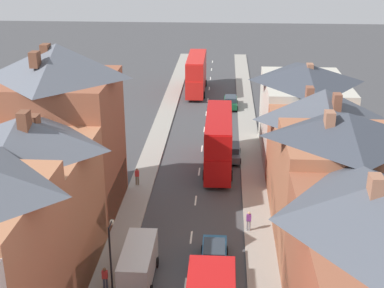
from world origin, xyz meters
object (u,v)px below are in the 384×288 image
at_px(double_decker_bus_lead, 219,140).
at_px(car_near_silver, 214,255).
at_px(delivery_van, 138,263).
at_px(car_near_blue, 231,151).
at_px(car_parked_right_a, 231,102).
at_px(street_lamp, 111,259).
at_px(pedestrian_mid_right, 105,277).
at_px(pedestrian_far_left, 249,220).
at_px(double_decker_bus_far_approaching, 196,73).
at_px(pedestrian_far_right, 137,176).

relative_size(double_decker_bus_lead, car_near_silver, 2.47).
relative_size(double_decker_bus_lead, delivery_van, 2.08).
xyz_separation_m(car_near_blue, delivery_van, (-6.20, -20.90, 0.53)).
height_order(car_near_blue, car_near_silver, car_near_silver).
height_order(car_near_silver, car_parked_right_a, car_near_silver).
distance_m(car_near_silver, street_lamp, 7.96).
bearing_deg(car_near_silver, delivery_van, -157.81).
height_order(double_decker_bus_lead, street_lamp, street_lamp).
bearing_deg(pedestrian_mid_right, pedestrian_far_left, 40.21).
height_order(double_decker_bus_far_approaching, car_near_blue, double_decker_bus_far_approaching).
relative_size(double_decker_bus_lead, car_parked_right_a, 2.44).
distance_m(pedestrian_mid_right, pedestrian_far_right, 15.36).
xyz_separation_m(car_near_silver, pedestrian_far_left, (2.51, 4.58, 0.20)).
relative_size(car_near_blue, car_parked_right_a, 1.03).
xyz_separation_m(pedestrian_far_left, pedestrian_far_right, (-9.74, 7.46, 0.00)).
distance_m(double_decker_bus_lead, street_lamp, 22.13).
height_order(car_near_silver, pedestrian_far_right, pedestrian_far_right).
height_order(pedestrian_far_left, pedestrian_far_right, same).
height_order(double_decker_bus_far_approaching, pedestrian_far_left, double_decker_bus_far_approaching).
bearing_deg(car_near_silver, pedestrian_mid_right, -154.09).
bearing_deg(delivery_van, car_near_silver, 22.19).
distance_m(double_decker_bus_far_approaching, car_parked_right_a, 8.87).
bearing_deg(car_near_silver, double_decker_bus_lead, 90.03).
bearing_deg(pedestrian_far_right, double_decker_bus_lead, 32.89).
relative_size(double_decker_bus_lead, double_decker_bus_far_approaching, 1.00).
bearing_deg(double_decker_bus_lead, pedestrian_far_left, -78.26).
bearing_deg(pedestrian_far_right, car_near_silver, -59.02).
xyz_separation_m(pedestrian_mid_right, pedestrian_far_left, (9.34, 7.89, 0.00)).
bearing_deg(car_near_silver, car_parked_right_a, 87.94).
bearing_deg(street_lamp, double_decker_bus_lead, 74.15).
xyz_separation_m(car_parked_right_a, street_lamp, (-7.35, -40.78, 2.44)).
bearing_deg(car_near_blue, pedestrian_mid_right, -110.10).
bearing_deg(street_lamp, double_decker_bus_far_approaching, 87.08).
distance_m(car_near_blue, pedestrian_far_left, 14.38).
height_order(delivery_van, pedestrian_mid_right, delivery_van).
bearing_deg(car_parked_right_a, double_decker_bus_far_approaching, 124.62).
bearing_deg(pedestrian_far_left, pedestrian_far_right, 142.55).
distance_m(delivery_van, street_lamp, 3.41).
height_order(double_decker_bus_lead, car_parked_right_a, double_decker_bus_lead).
bearing_deg(pedestrian_far_left, delivery_van, -138.41).
xyz_separation_m(delivery_van, pedestrian_mid_right, (-1.93, -1.32, -0.30)).
bearing_deg(car_parked_right_a, delivery_van, -99.22).
bearing_deg(delivery_van, pedestrian_far_left, 41.59).
bearing_deg(pedestrian_far_left, car_parked_right_a, 92.19).
xyz_separation_m(double_decker_bus_far_approaching, pedestrian_far_right, (-3.62, -31.27, -1.78)).
height_order(car_near_blue, car_parked_right_a, car_near_blue).
bearing_deg(pedestrian_far_left, street_lamp, -133.07).
xyz_separation_m(pedestrian_mid_right, pedestrian_far_right, (-0.40, 15.35, 0.00)).
relative_size(car_near_blue, pedestrian_far_left, 2.82).
height_order(car_parked_right_a, street_lamp, street_lamp).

